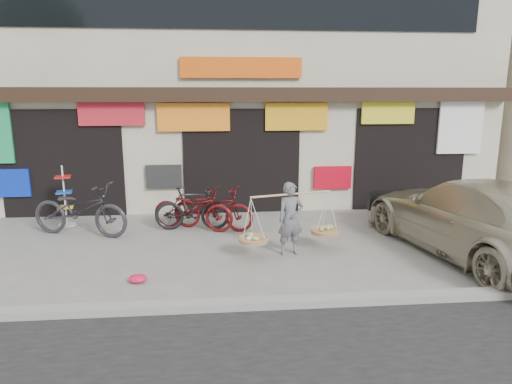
{
  "coord_description": "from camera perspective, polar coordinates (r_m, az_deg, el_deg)",
  "views": [
    {
      "loc": [
        -0.69,
        -8.19,
        3.12
      ],
      "look_at": [
        0.14,
        0.9,
        1.11
      ],
      "focal_mm": 32.0,
      "sensor_mm": 36.0,
      "label": 1
    }
  ],
  "objects": [
    {
      "name": "bike_1",
      "position": [
        10.55,
        -7.99,
        -2.0
      ],
      "size": [
        1.72,
        0.54,
        1.03
      ],
      "primitive_type": "imported",
      "rotation": [
        0.0,
        0.0,
        1.53
      ],
      "color": "black",
      "rests_on": "ground"
    },
    {
      "name": "bike_0",
      "position": [
        10.72,
        -21.15,
        -2.06
      ],
      "size": [
        2.39,
        1.43,
        1.18
      ],
      "primitive_type": "imported",
      "rotation": [
        0.0,
        0.0,
        1.26
      ],
      "color": "#2E2E33",
      "rests_on": "ground"
    },
    {
      "name": "bike_2",
      "position": [
        10.53,
        -7.88,
        -2.06
      ],
      "size": [
        2.04,
        1.31,
        1.01
      ],
      "primitive_type": "imported",
      "rotation": [
        0.0,
        0.0,
        1.21
      ],
      "color": "#5B0F11",
      "rests_on": "ground"
    },
    {
      "name": "ground",
      "position": [
        8.79,
        -0.35,
        -8.35
      ],
      "size": [
        70.0,
        70.0,
        0.0
      ],
      "primitive_type": "plane",
      "color": "gray",
      "rests_on": "ground"
    },
    {
      "name": "kerb",
      "position": [
        6.94,
        1.08,
        -13.72
      ],
      "size": [
        70.0,
        0.25,
        0.12
      ],
      "primitive_type": "cube",
      "color": "gray",
      "rests_on": "ground"
    },
    {
      "name": "red_bag",
      "position": [
        7.99,
        -14.56,
        -10.43
      ],
      "size": [
        0.31,
        0.25,
        0.14
      ],
      "primitive_type": "ellipsoid",
      "color": "#E51541",
      "rests_on": "ground"
    },
    {
      "name": "shophouse_block",
      "position": [
        14.63,
        -2.56,
        13.7
      ],
      "size": [
        14.0,
        6.32,
        7.0
      ],
      "color": "#C0B99C",
      "rests_on": "ground"
    },
    {
      "name": "bike_3",
      "position": [
        10.51,
        -5.43,
        -2.01
      ],
      "size": [
        2.04,
        1.31,
        1.01
      ],
      "primitive_type": "imported",
      "rotation": [
        0.0,
        0.0,
        1.21
      ],
      "color": "#5B0F11",
      "rests_on": "ground"
    },
    {
      "name": "street_vendor",
      "position": [
        8.86,
        4.33,
        -3.78
      ],
      "size": [
        2.04,
        0.95,
        1.43
      ],
      "rotation": [
        0.0,
        0.0,
        0.26
      ],
      "color": "slate",
      "rests_on": "ground"
    },
    {
      "name": "suv",
      "position": [
        9.76,
        25.59,
        -2.84
      ],
      "size": [
        3.07,
        5.52,
        1.51
      ],
      "rotation": [
        0.0,
        0.0,
        3.33
      ],
      "color": "#B8B094",
      "rests_on": "ground"
    },
    {
      "name": "display_rack",
      "position": [
        11.66,
        -22.77,
        -1.12
      ],
      "size": [
        0.41,
        0.41,
        1.45
      ],
      "rotation": [
        0.0,
        0.0,
        0.22
      ],
      "color": "silver",
      "rests_on": "ground"
    }
  ]
}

